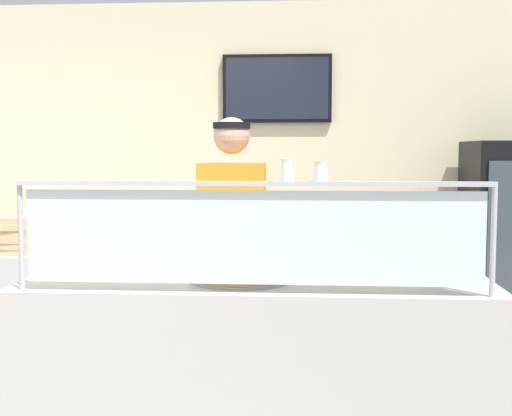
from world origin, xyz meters
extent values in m
cube|color=beige|center=(1.13, 2.41, 1.35)|extent=(6.65, 0.08, 2.70)
cube|color=black|center=(1.14, 2.35, 2.04)|extent=(0.83, 0.04, 0.51)
cube|color=#1E2333|center=(1.14, 2.32, 2.04)|extent=(0.78, 0.01, 0.46)
cube|color=#BCB7B2|center=(1.13, 0.36, 0.47)|extent=(2.25, 0.72, 0.95)
cylinder|color=#B2B5BC|center=(0.10, 0.06, 1.19)|extent=(0.02, 0.02, 0.49)
cylinder|color=#B2B5BC|center=(2.15, 0.06, 1.19)|extent=(0.02, 0.02, 0.49)
cube|color=silver|center=(1.13, 0.06, 1.19)|extent=(1.99, 0.01, 0.41)
cube|color=#B2B5BC|center=(1.13, 0.06, 1.43)|extent=(2.05, 0.06, 0.02)
cylinder|color=#9EA0A8|center=(1.05, 0.36, 0.96)|extent=(0.52, 0.52, 0.01)
cylinder|color=tan|center=(1.05, 0.36, 0.97)|extent=(0.49, 0.49, 0.02)
cylinder|color=gold|center=(1.05, 0.36, 0.98)|extent=(0.44, 0.44, 0.01)
cube|color=#ADAFB7|center=(1.07, 0.34, 0.99)|extent=(0.10, 0.29, 0.01)
cylinder|color=white|center=(1.28, 0.06, 1.48)|extent=(0.06, 0.06, 0.08)
cylinder|color=white|center=(1.28, 0.06, 1.47)|extent=(0.05, 0.05, 0.05)
cylinder|color=silver|center=(1.28, 0.06, 1.52)|extent=(0.05, 0.05, 0.02)
cylinder|color=white|center=(1.43, 0.06, 1.47)|extent=(0.06, 0.06, 0.07)
cylinder|color=red|center=(1.43, 0.06, 1.46)|extent=(0.05, 0.05, 0.04)
cylinder|color=silver|center=(1.43, 0.06, 1.52)|extent=(0.06, 0.06, 0.02)
cylinder|color=#23232D|center=(0.83, 1.01, 0.47)|extent=(0.13, 0.13, 0.95)
cylinder|color=#23232D|center=(1.05, 1.01, 0.47)|extent=(0.13, 0.13, 0.95)
cube|color=orange|center=(0.94, 1.01, 1.23)|extent=(0.38, 0.21, 0.55)
sphere|color=tan|center=(0.94, 1.01, 1.66)|extent=(0.21, 0.21, 0.21)
cylinder|color=black|center=(0.94, 1.01, 1.71)|extent=(0.21, 0.21, 0.04)
cylinder|color=tan|center=(1.12, 0.79, 1.13)|extent=(0.08, 0.34, 0.08)
cylinder|color=blue|center=(2.68, 1.75, 0.90)|extent=(0.06, 0.06, 0.20)
cube|color=#B7BABF|center=(-0.55, 1.92, 0.42)|extent=(0.70, 0.55, 0.83)
cube|color=tan|center=(-0.56, 1.92, 0.85)|extent=(0.45, 0.45, 0.04)
cube|color=tan|center=(-0.55, 1.92, 0.90)|extent=(0.44, 0.44, 0.04)
cube|color=tan|center=(-0.55, 1.92, 0.94)|extent=(0.46, 0.46, 0.04)
cube|color=tan|center=(-0.55, 1.92, 0.99)|extent=(0.44, 0.44, 0.05)
cube|color=tan|center=(-0.54, 1.92, 1.03)|extent=(0.46, 0.46, 0.04)
cube|color=tan|center=(-0.56, 1.92, 1.08)|extent=(0.44, 0.44, 0.04)
camera|label=1|loc=(1.36, -2.83, 1.57)|focal=47.29mm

